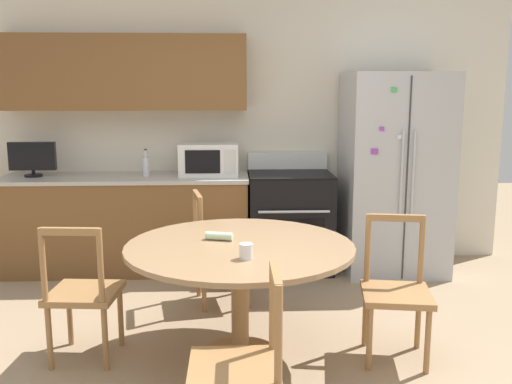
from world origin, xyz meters
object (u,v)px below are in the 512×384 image
at_px(oven_range, 290,220).
at_px(candle_glass, 246,252).
at_px(countertop_tv, 32,158).
at_px(counter_bottle, 146,166).
at_px(dining_chair_far, 218,250).
at_px(microwave, 209,159).
at_px(dining_chair_right, 396,292).
at_px(refrigerator, 394,174).
at_px(dining_chair_near, 241,369).
at_px(dining_chair_left, 83,294).

xyz_separation_m(oven_range, candle_glass, (-0.47, -2.12, 0.32)).
bearing_deg(oven_range, countertop_tv, 179.28).
bearing_deg(countertop_tv, oven_range, -0.72).
height_order(counter_bottle, dining_chair_far, counter_bottle).
height_order(oven_range, microwave, microwave).
height_order(dining_chair_right, candle_glass, dining_chair_right).
height_order(oven_range, counter_bottle, counter_bottle).
relative_size(counter_bottle, candle_glass, 2.83).
height_order(refrigerator, microwave, refrigerator).
bearing_deg(counter_bottle, microwave, 3.68).
relative_size(oven_range, microwave, 1.99).
xyz_separation_m(refrigerator, dining_chair_near, (-1.47, -2.73, -0.49)).
bearing_deg(refrigerator, countertop_tv, 178.33).
relative_size(microwave, candle_glass, 6.07).
xyz_separation_m(dining_chair_near, dining_chair_left, (-0.97, 1.00, 0.00)).
distance_m(oven_range, dining_chair_left, 2.33).
xyz_separation_m(oven_range, dining_chair_left, (-1.48, -1.80, -0.03)).
distance_m(microwave, candle_glass, 2.20).
xyz_separation_m(dining_chair_far, dining_chair_right, (1.14, -1.00, 0.00)).
distance_m(dining_chair_near, candle_glass, 0.77).
bearing_deg(microwave, refrigerator, -3.79).
xyz_separation_m(refrigerator, countertop_tv, (-3.32, 0.10, 0.15)).
height_order(dining_chair_far, dining_chair_left, same).
distance_m(microwave, countertop_tv, 1.61).
relative_size(dining_chair_right, candle_glass, 10.11).
bearing_deg(dining_chair_left, countertop_tv, 120.53).
bearing_deg(dining_chair_far, dining_chair_right, 38.50).
bearing_deg(refrigerator, dining_chair_near, -118.29).
height_order(dining_chair_right, dining_chair_left, same).
height_order(countertop_tv, dining_chair_left, countertop_tv).
bearing_deg(dining_chair_far, refrigerator, 105.51).
xyz_separation_m(microwave, counter_bottle, (-0.58, -0.04, -0.05)).
xyz_separation_m(microwave, dining_chair_near, (0.25, -2.85, -0.61)).
relative_size(dining_chair_near, dining_chair_left, 1.00).
height_order(refrigerator, dining_chair_right, refrigerator).
distance_m(refrigerator, dining_chair_far, 1.86).
bearing_deg(refrigerator, candle_glass, -124.79).
bearing_deg(dining_chair_near, dining_chair_left, 44.19).
distance_m(refrigerator, countertop_tv, 3.33).
relative_size(dining_chair_right, dining_chair_left, 1.00).
xyz_separation_m(oven_range, dining_chair_near, (-0.51, -2.80, -0.03)).
bearing_deg(dining_chair_right, dining_chair_near, 52.62).
bearing_deg(oven_range, counter_bottle, 179.61).
bearing_deg(microwave, dining_chair_right, -56.74).
distance_m(countertop_tv, candle_glass, 2.88).
bearing_deg(candle_glass, microwave, 97.61).
distance_m(microwave, dining_chair_left, 2.07).
bearing_deg(counter_bottle, candle_glass, -67.84).
bearing_deg(oven_range, candle_glass, -102.43).
bearing_deg(dining_chair_far, countertop_tv, -127.63).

